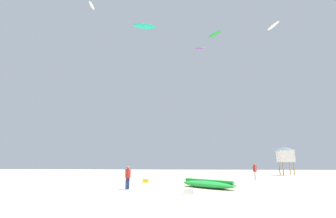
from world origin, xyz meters
The scene contains 12 objects.
ground_plane centered at (0.00, 0.00, 0.00)m, with size 120.00×120.00×0.00m, color beige.
person_foreground centered at (-1.40, 6.73, 0.90)m, with size 0.35×0.43×1.54m.
person_midground centered at (9.62, 17.58, 1.01)m, with size 0.39×0.57×1.72m.
kite_grounded_near centered at (4.06, 8.26, 0.28)m, with size 4.42×4.55×0.63m.
lifeguard_tower centered at (16.83, 28.77, 3.05)m, with size 2.30×2.30×4.15m.
cooler_box centered at (2.79, 4.32, 0.16)m, with size 0.56×0.36×0.32m, color white.
gear_bag centered at (-1.26, 12.79, 0.16)m, with size 0.56×0.36×0.32m, color yellow.
kite_aloft_0 centered at (5.21, 40.57, 26.56)m, with size 2.65×0.87×0.62m.
kite_aloft_1 centered at (-4.28, 25.53, 23.47)m, with size 3.82×1.99×0.68m.
kite_aloft_2 centered at (7.39, 30.03, 23.91)m, with size 2.46×2.66×0.36m.
kite_aloft_3 centered at (-11.39, 20.99, 24.58)m, with size 0.76×2.07×0.41m.
kite_aloft_4 centered at (16.17, 26.60, 23.00)m, with size 1.67×2.93×0.45m.
Camera 1 is at (3.03, -10.43, 1.72)m, focal length 26.58 mm.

